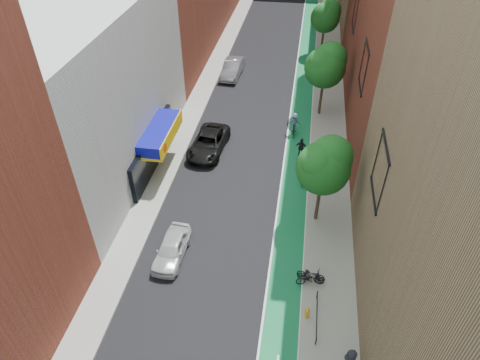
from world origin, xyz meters
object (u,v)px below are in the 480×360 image
at_px(parked_car_white, 172,248).
at_px(parked_car_silver, 233,68).
at_px(parked_car_black, 209,143).
at_px(cyclist_lane_far, 294,125).
at_px(cyclist_lane_mid, 301,153).
at_px(fire_hydrant, 307,313).
at_px(cyclist_lane_near, 303,171).

xyz_separation_m(parked_car_white, parked_car_silver, (-0.66, 25.38, 0.14)).
xyz_separation_m(parked_car_black, cyclist_lane_far, (6.69, 3.58, 0.11)).
distance_m(parked_car_white, cyclist_lane_mid, 13.34).
height_order(parked_car_black, fire_hydrant, parked_car_black).
distance_m(parked_car_silver, fire_hydrant, 29.85).
distance_m(parked_car_white, cyclist_lane_far, 16.29).
xyz_separation_m(parked_car_black, cyclist_lane_mid, (7.44, -0.16, -0.04)).
relative_size(cyclist_lane_near, cyclist_lane_mid, 1.10).
bearing_deg(fire_hydrant, cyclist_lane_mid, 94.22).
bearing_deg(cyclist_lane_mid, fire_hydrant, 106.48).
distance_m(parked_car_black, fire_hydrant, 16.77).
bearing_deg(fire_hydrant, parked_car_silver, 107.47).
relative_size(cyclist_lane_near, fire_hydrant, 3.08).
relative_size(parked_car_silver, cyclist_lane_far, 2.52).
height_order(parked_car_white, cyclist_lane_mid, cyclist_lane_mid).
bearing_deg(fire_hydrant, cyclist_lane_near, 93.89).
height_order(parked_car_silver, fire_hydrant, parked_car_silver).
bearing_deg(cyclist_lane_far, parked_car_white, 67.06).
height_order(parked_car_white, fire_hydrant, parked_car_white).
distance_m(parked_car_black, cyclist_lane_near, 8.25).
relative_size(parked_car_white, cyclist_lane_mid, 2.03).
xyz_separation_m(cyclist_lane_near, cyclist_lane_far, (-1.02, 6.48, -0.13)).
relative_size(cyclist_lane_far, fire_hydrant, 2.80).
bearing_deg(parked_car_silver, cyclist_lane_near, -60.78).
distance_m(parked_car_white, cyclist_lane_near, 11.32).
bearing_deg(parked_car_black, parked_car_silver, 96.29).
relative_size(parked_car_white, cyclist_lane_far, 2.01).
bearing_deg(parked_car_black, cyclist_lane_near, -16.20).
distance_m(parked_car_white, parked_car_silver, 25.39).
distance_m(cyclist_lane_far, fire_hydrant, 18.13).
bearing_deg(parked_car_white, fire_hydrant, -18.64).
xyz_separation_m(parked_car_silver, cyclist_lane_near, (8.17, -16.92, 0.17)).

